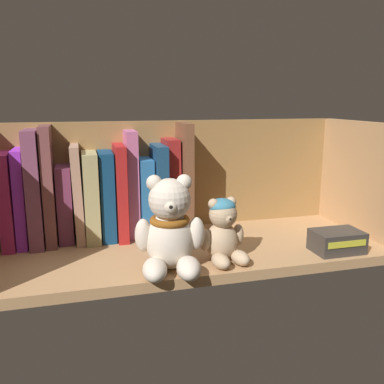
{
  "coord_description": "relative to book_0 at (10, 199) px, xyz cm",
  "views": [
    {
      "loc": [
        -21.23,
        -78.83,
        32.14
      ],
      "look_at": [
        0.0,
        0.0,
        13.72
      ],
      "focal_mm": 38.81,
      "sensor_mm": 36.0,
      "label": 1
    }
  ],
  "objects": [
    {
      "name": "book_3",
      "position": [
        8.11,
        0.0,
        2.61
      ],
      "size": [
        2.17,
        13.67,
        24.84
      ],
      "primitive_type": "cube",
      "color": "brown",
      "rests_on": "shelf_board"
    },
    {
      "name": "shelf_back_panel",
      "position": [
        36.14,
        3.28,
        1.8
      ],
      "size": [
        80.14,
        1.2,
        27.22
      ],
      "primitive_type": "cube",
      "color": "olive",
      "rests_on": "ground"
    },
    {
      "name": "teddy_bear_larger",
      "position": [
        29.34,
        -22.37,
        -2.44
      ],
      "size": [
        12.79,
        13.23,
        17.27
      ],
      "color": "beige",
      "rests_on": "shelf_board"
    },
    {
      "name": "book_6",
      "position": [
        16.51,
        0.0,
        -0.23
      ],
      "size": [
        3.05,
        14.14,
        19.17
      ],
      "primitive_type": "cube",
      "color": "tan",
      "rests_on": "shelf_board"
    },
    {
      "name": "teddy_bear_smaller",
      "position": [
        39.84,
        -20.85,
        -4.02
      ],
      "size": [
        9.05,
        9.38,
        12.22
      ],
      "color": "tan",
      "rests_on": "shelf_board"
    },
    {
      "name": "book_13",
      "position": [
        37.08,
        0.0,
        2.69
      ],
      "size": [
        1.96,
        13.96,
        25.0
      ],
      "primitive_type": "cube",
      "color": "brown",
      "rests_on": "shelf_board"
    },
    {
      "name": "book_7",
      "position": [
        19.82,
        0.0,
        -0.22
      ],
      "size": [
        2.96,
        12.72,
        19.18
      ],
      "primitive_type": "cube",
      "color": "navy",
      "rests_on": "shelf_board"
    },
    {
      "name": "book_10",
      "position": [
        28.26,
        0.0,
        -1.14
      ],
      "size": [
        2.91,
        11.66,
        17.35
      ],
      "primitive_type": "cube",
      "color": "#2969A4",
      "rests_on": "shelf_board"
    },
    {
      "name": "book_1",
      "position": [
        2.57,
        0.0,
        0.32
      ],
      "size": [
        2.28,
        12.98,
        20.29
      ],
      "primitive_type": "cube",
      "rotation": [
        0.0,
        0.01,
        0.0
      ],
      "color": "purple",
      "rests_on": "shelf_board"
    },
    {
      "name": "small_product_box",
      "position": [
        63.58,
        -22.12,
        -7.64
      ],
      "size": [
        9.71,
        6.82,
        4.33
      ],
      "color": "#38332D",
      "rests_on": "shelf_board"
    },
    {
      "name": "shelf_board",
      "position": [
        36.14,
        -12.01,
        -10.81
      ],
      "size": [
        77.74,
        29.38,
        2.0
      ],
      "primitive_type": "cube",
      "color": "tan",
      "rests_on": "ground"
    },
    {
      "name": "book_12",
      "position": [
        34.32,
        0.0,
        0.93
      ],
      "size": [
        3.35,
        9.47,
        21.54
      ],
      "primitive_type": "cube",
      "rotation": [
        0.0,
        -0.02,
        0.0
      ],
      "color": "maroon",
      "rests_on": "shelf_board"
    },
    {
      "name": "book_9",
      "position": [
        25.31,
        0.0,
        1.92
      ],
      "size": [
        2.38,
        10.32,
        23.46
      ],
      "primitive_type": "cube",
      "color": "#C0618F",
      "rests_on": "shelf_board"
    },
    {
      "name": "book_5",
      "position": [
        13.77,
        0.0,
        0.55
      ],
      "size": [
        2.26,
        13.44,
        20.77
      ],
      "primitive_type": "cube",
      "rotation": [
        0.0,
        -0.02,
        0.0
      ],
      "color": "tan",
      "rests_on": "shelf_board"
    },
    {
      "name": "book_4",
      "position": [
        11.02,
        0.0,
        -1.61
      ],
      "size": [
        3.05,
        10.44,
        16.4
      ],
      "primitive_type": "cube",
      "color": "#6B2F4C",
      "rests_on": "shelf_board"
    },
    {
      "name": "book_2",
      "position": [
        5.32,
        0.0,
        2.25
      ],
      "size": [
        2.81,
        14.86,
        24.12
      ],
      "primitive_type": "cube",
      "color": "#7D425E",
      "rests_on": "shelf_board"
    },
    {
      "name": "book_0",
      "position": [
        0.0,
        0.0,
        0.0
      ],
      "size": [
        2.45,
        14.14,
        19.62
      ],
      "primitive_type": "cube",
      "color": "#9C225D",
      "rests_on": "shelf_board"
    },
    {
      "name": "book_11",
      "position": [
        31.28,
        0.0,
        0.36
      ],
      "size": [
        2.53,
        14.36,
        20.34
      ],
      "primitive_type": "cube",
      "color": "navy",
      "rests_on": "shelf_board"
    },
    {
      "name": "book_8",
      "position": [
        22.71,
        0.0,
        0.49
      ],
      "size": [
        2.22,
        14.67,
        20.61
      ],
      "primitive_type": "cube",
      "color": "#A91D1D",
      "rests_on": "shelf_board"
    },
    {
      "name": "shelf_side_panel_right",
      "position": [
        75.81,
        -12.01,
        1.8
      ],
      "size": [
        1.6,
        31.78,
        27.22
      ],
      "primitive_type": "cube",
      "color": "tan",
      "rests_on": "ground"
    }
  ]
}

